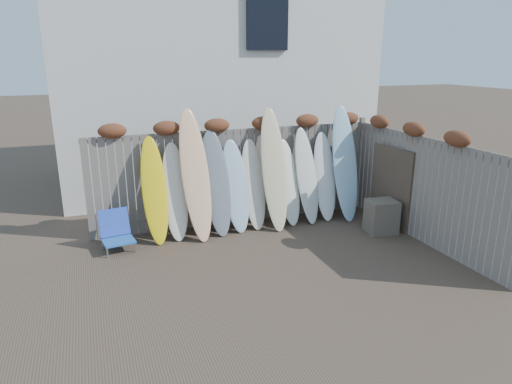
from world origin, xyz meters
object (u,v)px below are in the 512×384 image
object	(u,v)px
surfboard_0	(154,190)
lattice_panel	(391,188)
wooden_crate	(381,216)
beach_chair	(116,232)

from	to	relation	value
surfboard_0	lattice_panel	bearing A→B (deg)	-12.00
surfboard_0	wooden_crate	bearing A→B (deg)	-16.13
beach_chair	wooden_crate	size ratio (longest dim) A/B	1.08
wooden_crate	lattice_panel	size ratio (longest dim) A/B	0.40
beach_chair	wooden_crate	world-z (taller)	beach_chair
beach_chair	surfboard_0	xyz separation A→B (m)	(0.76, 0.17, 0.66)
wooden_crate	surfboard_0	distance (m)	4.50
lattice_panel	surfboard_0	world-z (taller)	surfboard_0
wooden_crate	surfboard_0	size ratio (longest dim) A/B	0.32
lattice_panel	surfboard_0	distance (m)	4.75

